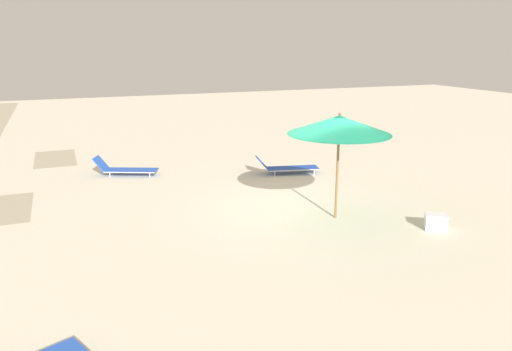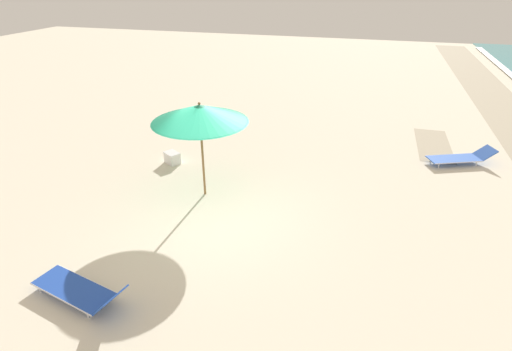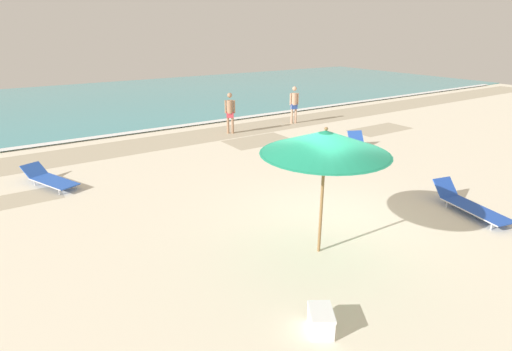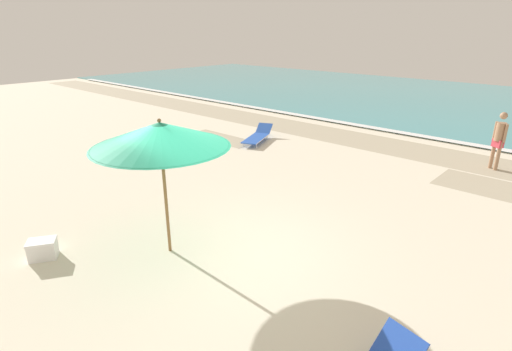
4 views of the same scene
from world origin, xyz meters
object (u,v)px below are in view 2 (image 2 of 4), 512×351
Objects in this scene: sun_lounger_under_umbrella at (461,157)px; cooler_box at (172,158)px; beach_umbrella at (200,114)px; sun_lounger_near_water_left at (81,291)px.

cooler_box is (2.52, -8.85, -0.02)m from sun_lounger_under_umbrella.
beach_umbrella is 1.22× the size of sun_lounger_under_umbrella.
sun_lounger_under_umbrella is at bearing 48.21° from cooler_box.
sun_lounger_near_water_left is 3.51× the size of cooler_box.
sun_lounger_under_umbrella is (-4.07, 7.09, -2.11)m from beach_umbrella.
cooler_box is at bearing -131.31° from beach_umbrella.
sun_lounger_under_umbrella is at bearing 119.86° from beach_umbrella.
sun_lounger_near_water_left is (8.41, -7.77, 0.01)m from sun_lounger_under_umbrella.
sun_lounger_near_water_left is at bearing -65.56° from sun_lounger_under_umbrella.
beach_umbrella is 4.87m from sun_lounger_near_water_left.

